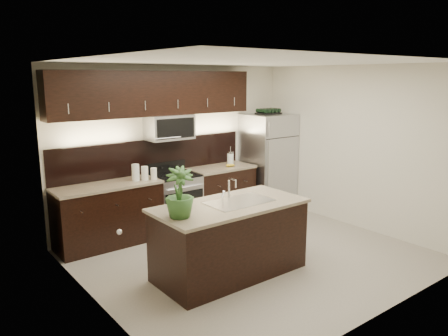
{
  "coord_description": "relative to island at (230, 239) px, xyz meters",
  "views": [
    {
      "loc": [
        -3.89,
        -4.35,
        2.5
      ],
      "look_at": [
        -0.09,
        0.55,
        1.21
      ],
      "focal_mm": 35.0,
      "sensor_mm": 36.0,
      "label": 1
    }
  ],
  "objects": [
    {
      "name": "counter_run",
      "position": [
        0.14,
        1.92,
        -0.0
      ],
      "size": [
        3.51,
        0.65,
        0.94
      ],
      "color": "black",
      "rests_on": "ground"
    },
    {
      "name": "upper_fixtures",
      "position": [
        0.17,
        2.06,
        1.67
      ],
      "size": [
        3.49,
        0.4,
        1.66
      ],
      "color": "black",
      "rests_on": "counter_run"
    },
    {
      "name": "bananas",
      "position": [
        1.41,
        1.84,
        0.49
      ],
      "size": [
        0.19,
        0.16,
        0.05
      ],
      "primitive_type": "ellipsoid",
      "rotation": [
        0.0,
        0.0,
        -0.27
      ],
      "color": "gold",
      "rests_on": "counter_run"
    },
    {
      "name": "sink_faucet",
      "position": [
        0.15,
        0.01,
        0.48
      ],
      "size": [
        0.84,
        0.5,
        0.28
      ],
      "color": "silver",
      "rests_on": "island"
    },
    {
      "name": "wine_rack",
      "position": [
        2.4,
        1.86,
        1.4
      ],
      "size": [
        0.45,
        0.28,
        0.1
      ],
      "color": "black",
      "rests_on": "refrigerator"
    },
    {
      "name": "french_press",
      "position": [
        1.5,
        1.87,
        0.59
      ],
      "size": [
        0.12,
        0.12,
        0.34
      ],
      "rotation": [
        0.0,
        0.0,
        -0.06
      ],
      "color": "silver",
      "rests_on": "counter_run"
    },
    {
      "name": "canisters",
      "position": [
        -0.27,
        1.83,
        0.58
      ],
      "size": [
        0.37,
        0.21,
        0.26
      ],
      "rotation": [
        0.0,
        0.0,
        -0.37
      ],
      "color": "silver",
      "rests_on": "counter_run"
    },
    {
      "name": "plant",
      "position": [
        -0.78,
        -0.07,
        0.76
      ],
      "size": [
        0.42,
        0.42,
        0.58
      ],
      "primitive_type": "imported",
      "rotation": [
        0.0,
        0.0,
        -0.37
      ],
      "color": "#2B5221",
      "rests_on": "island"
    },
    {
      "name": "ground",
      "position": [
        0.6,
        0.23,
        -0.47
      ],
      "size": [
        4.5,
        4.5,
        0.0
      ],
      "primitive_type": "plane",
      "color": "gray",
      "rests_on": "ground"
    },
    {
      "name": "island",
      "position": [
        0.0,
        0.0,
        0.0
      ],
      "size": [
        1.96,
        0.96,
        0.94
      ],
      "color": "black",
      "rests_on": "ground"
    },
    {
      "name": "room_walls",
      "position": [
        0.49,
        0.19,
        1.22
      ],
      "size": [
        4.52,
        4.02,
        2.71
      ],
      "color": "beige",
      "rests_on": "ground"
    },
    {
      "name": "refrigerator",
      "position": [
        2.4,
        1.86,
        0.44
      ],
      "size": [
        0.88,
        0.79,
        1.82
      ],
      "primitive_type": "cube",
      "color": "#B2B2B7",
      "rests_on": "ground"
    }
  ]
}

